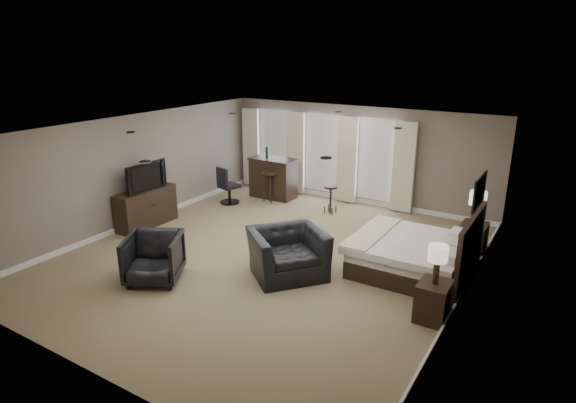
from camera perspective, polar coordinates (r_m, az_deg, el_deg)
The scene contains 16 objects.
room at distance 9.38m, azimuth -2.32°, elevation 0.72°, with size 7.60×8.60×2.64m.
window_bay at distance 13.32m, azimuth 3.99°, elevation 5.47°, with size 5.25×0.20×2.30m.
bed at distance 9.27m, azimuth 14.12°, elevation -4.29°, with size 2.06×1.97×1.31m, color silver.
nightstand_near at distance 7.94m, azimuth 16.82°, elevation -11.24°, with size 0.47×0.57×0.62m, color black.
nightstand_far at distance 10.53m, azimuth 21.07°, elevation -4.17°, with size 0.49×0.60×0.66m, color black.
lamp_near at distance 7.67m, azimuth 17.24°, elevation -7.16°, with size 0.30×0.30×0.62m, color beige.
lamp_far at distance 10.31m, azimuth 21.48°, elevation -0.71°, with size 0.33×0.33×0.69m, color beige.
wall_art at distance 8.69m, azimuth 21.69°, elevation 1.09°, with size 0.04×0.96×0.56m, color slate.
dresser at distance 11.81m, azimuth -16.45°, elevation -0.72°, with size 0.49×1.53×0.89m, color black.
tv at distance 11.66m, azimuth -16.68°, elevation 1.70°, with size 1.14×0.66×0.15m, color black.
armchair_near at distance 8.87m, azimuth -0.02°, elevation -5.25°, with size 1.33×0.87×1.17m, color black.
armchair_far at distance 9.03m, azimuth -15.66°, elevation -6.23°, with size 0.94×0.88×0.97m, color black.
bar_counter at distance 13.46m, azimuth -1.76°, elevation 2.83°, with size 1.29×0.67×1.12m, color black.
bar_stool_left at distance 13.14m, azimuth -2.13°, elevation 1.79°, with size 0.40×0.40×0.83m, color black.
bar_stool_right at distance 12.23m, azimuth 5.06°, elevation 0.23°, with size 0.34×0.34×0.73m, color black.
desk_chair at distance 13.03m, azimuth -7.00°, elevation 1.95°, with size 0.52×0.52×1.02m, color black.
Camera 1 is at (5.02, -7.42, 4.09)m, focal length 30.00 mm.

